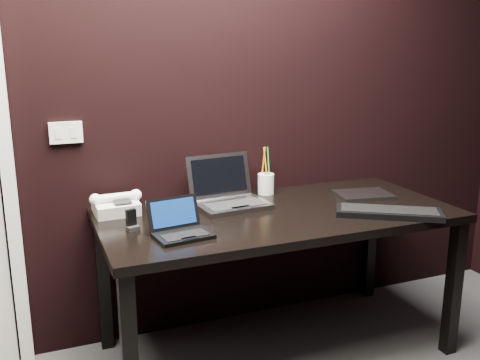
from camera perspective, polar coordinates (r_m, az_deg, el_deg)
name	(u,v)px	position (r m, az deg, el deg)	size (l,w,h in m)	color
wall_back	(192,90)	(2.74, -5.19, 9.58)	(4.00, 4.00, 0.00)	black
wall_switch	(66,133)	(2.63, -18.08, 4.83)	(0.15, 0.02, 0.10)	silver
desk	(278,227)	(2.61, 4.07, -4.97)	(1.70, 0.80, 0.74)	black
netbook	(180,229)	(2.25, -6.37, -5.19)	(0.25, 0.23, 0.15)	black
silver_laptop	(229,197)	(2.66, -1.20, -1.78)	(0.37, 0.34, 0.24)	gray
ext_keyboard	(389,212)	(2.61, 15.58, -3.32)	(0.50, 0.40, 0.03)	black
closed_laptop	(363,195)	(2.90, 13.01, -1.54)	(0.31, 0.25, 0.02)	#929297
desk_phone	(116,205)	(2.59, -13.09, -2.61)	(0.25, 0.19, 0.12)	silver
mobile_phone	(132,222)	(2.36, -11.48, -4.44)	(0.06, 0.05, 0.09)	black
pen_cup	(266,183)	(2.87, 2.78, -0.30)	(0.10, 0.10, 0.25)	silver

